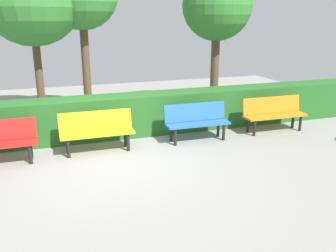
{
  "coord_description": "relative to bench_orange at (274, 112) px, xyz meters",
  "views": [
    {
      "loc": [
        1.1,
        6.61,
        2.79
      ],
      "look_at": [
        -1.27,
        -0.35,
        0.55
      ],
      "focal_mm": 38.35,
      "sensor_mm": 36.0,
      "label": 1
    }
  ],
  "objects": [
    {
      "name": "tree_near",
      "position": [
        0.48,
        -2.46,
        2.6
      ],
      "size": [
        2.03,
        2.03,
        4.13
      ],
      "color": "brown",
      "rests_on": "ground_plane"
    },
    {
      "name": "bench_yellow",
      "position": [
        4.43,
        0.0,
        -0.0
      ],
      "size": [
        1.56,
        0.47,
        0.86
      ],
      "rotation": [
        0.0,
        0.0,
        -0.01
      ],
      "color": "yellow",
      "rests_on": "ground_plane"
    },
    {
      "name": "bench_orange",
      "position": [
        0.0,
        0.0,
        0.0
      ],
      "size": [
        1.63,
        0.47,
        0.86
      ],
      "rotation": [
        0.0,
        0.0,
        -0.01
      ],
      "color": "orange",
      "rests_on": "ground_plane"
    },
    {
      "name": "bench_blue",
      "position": [
        2.12,
        0.02,
        -0.0
      ],
      "size": [
        1.51,
        0.49,
        0.86
      ],
      "rotation": [
        0.0,
        0.0,
        -0.02
      ],
      "color": "blue",
      "rests_on": "ground_plane"
    },
    {
      "name": "ground_plane",
      "position": [
        4.24,
        0.82,
        -0.48
      ],
      "size": [
        17.61,
        17.61,
        0.0
      ],
      "primitive_type": "plane",
      "color": "gray"
    },
    {
      "name": "hedge_row",
      "position": [
        3.29,
        -0.89,
        0.01
      ],
      "size": [
        13.61,
        0.76,
        0.99
      ],
      "primitive_type": "cube",
      "color": "#266023",
      "rests_on": "ground_plane"
    }
  ]
}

